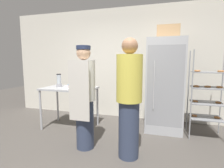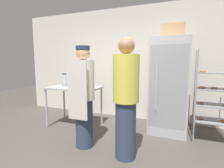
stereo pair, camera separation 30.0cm
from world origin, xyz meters
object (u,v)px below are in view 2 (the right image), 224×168
Objects in this scene: donut_box at (78,85)px; person_baker at (84,96)px; refrigerator at (169,86)px; baking_rack at (214,97)px; person_customer at (126,99)px; blender_pitcher at (64,80)px; cardboard_storage_box at (173,31)px.

donut_box is 1.02m from person_baker.
refrigerator is 1.15× the size of baking_rack.
person_baker is (-1.25, -1.21, -0.07)m from refrigerator.
refrigerator is 0.79m from baking_rack.
donut_box is 1.64m from person_customer.
person_customer is (1.73, -0.86, -0.11)m from blender_pitcher.
donut_box is at bearing 147.99° from person_customer.
refrigerator reaches higher than person_baker.
baking_rack is 1.71m from person_customer.
refrigerator reaches higher than donut_box.
blender_pitcher reaches higher than donut_box.
cardboard_storage_box is 2.12m from person_baker.
cardboard_storage_box reaches higher than person_customer.
cardboard_storage_box is 0.25× the size of person_customer.
cardboard_storage_box reaches higher than baking_rack.
blender_pitcher is at bearing -169.25° from refrigerator.
baking_rack is (0.77, -0.14, -0.13)m from refrigerator.
refrigerator is 6.60× the size of blender_pitcher.
person_baker reaches higher than baking_rack.
baking_rack reaches higher than donut_box.
blender_pitcher is at bearing -174.62° from baking_rack.
cardboard_storage_box is (0.03, 0.02, 1.08)m from refrigerator.
refrigerator is 2.28m from blender_pitcher.
person_customer is at bearing -138.13° from baking_rack.
person_baker reaches higher than donut_box.
blender_pitcher is 1.27m from person_baker.
donut_box is 0.35m from blender_pitcher.
refrigerator is at bearing 169.60° from baking_rack.
blender_pitcher is 0.16× the size of person_customer.
person_baker is (0.64, -0.80, -0.05)m from donut_box.
baking_rack is 1.43m from cardboard_storage_box.
person_baker is (0.98, -0.79, -0.13)m from blender_pitcher.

